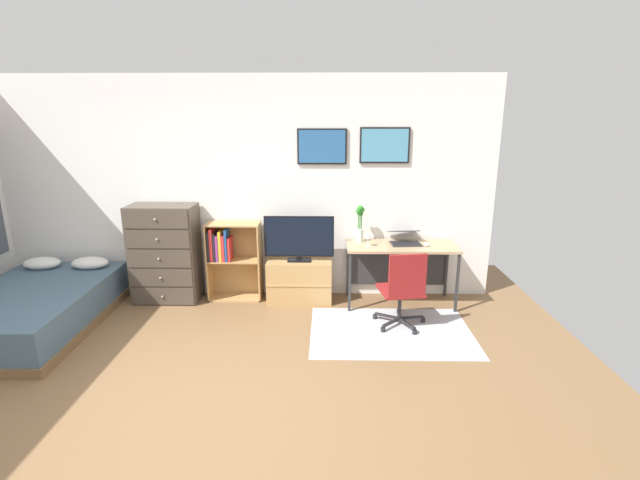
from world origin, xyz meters
The scene contains 14 objects.
ground_plane centered at (0.00, 0.00, 0.00)m, with size 7.20×7.20×0.00m, color brown.
wall_back_with_posters centered at (0.02, 2.43, 1.36)m, with size 6.12×0.09×2.70m.
area_rug centered at (1.70, 1.31, 0.00)m, with size 1.70×1.20×0.01m, color #B2B7BC.
bed centered at (-2.14, 1.35, 0.22)m, with size 1.39×2.10×0.56m.
dresser centered at (-0.96, 2.15, 0.60)m, with size 0.79×0.46×1.20m.
bookshelf centered at (-0.19, 2.22, 0.57)m, with size 0.65×0.30×0.97m.
tv_stand centered at (0.68, 2.17, 0.26)m, with size 0.79×0.41×0.52m.
television centered at (0.68, 2.15, 0.80)m, with size 0.84×0.16×0.55m.
desk centered at (1.90, 2.17, 0.60)m, with size 1.30×0.56×0.74m.
office_chair centered at (1.83, 1.41, 0.46)m, with size 0.58×0.58×0.86m.
laptop centered at (1.95, 2.19, 0.80)m, with size 0.39×0.41×0.16m.
computer_mouse centered at (2.19, 2.06, 0.76)m, with size 0.06×0.10×0.03m, color silver.
bamboo_vase centered at (1.41, 2.24, 0.97)m, with size 0.11×0.11×0.45m.
wine_glass centered at (1.50, 2.02, 0.87)m, with size 0.07×0.07×0.18m.
Camera 1 is at (1.03, -3.12, 2.20)m, focal length 25.56 mm.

